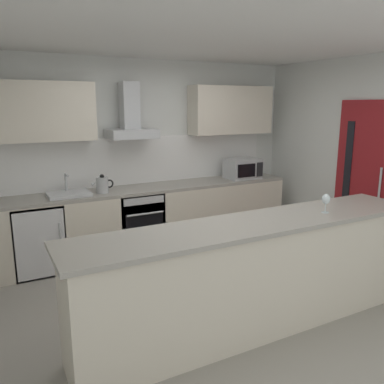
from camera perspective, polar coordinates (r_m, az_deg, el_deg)
The scene contains 16 objects.
ground at distance 4.27m, azimuth 3.21°, elevation -15.44°, with size 5.62×4.96×0.02m, color gray.
ceiling at distance 3.82m, azimuth 3.72°, elevation 21.85°, with size 5.62×4.96×0.02m, color white.
wall_back at distance 5.66m, azimuth -7.40°, elevation 5.42°, with size 5.62×0.12×2.60m, color silver.
wall_right at distance 5.44m, azimuth 25.36°, elevation 4.04°, with size 0.12×4.96×2.60m, color silver.
backsplash_tile at distance 5.60m, azimuth -7.11°, elevation 4.63°, with size 3.93×0.02×0.66m, color white.
counter_back at distance 5.48m, azimuth -5.74°, elevation -3.85°, with size 4.07×0.60×0.90m.
counter_island at distance 3.60m, azimuth 9.21°, elevation -11.86°, with size 3.39×0.64×1.01m.
upper_cabinets at distance 5.40m, azimuth -6.70°, elevation 11.60°, with size 4.01×0.32×0.70m.
side_door at distance 5.50m, azimuth 23.51°, elevation 1.41°, with size 0.08×0.85×2.05m.
oven at distance 5.37m, azimuth -7.96°, elevation -4.13°, with size 0.60×0.62×0.80m.
refrigerator at distance 5.12m, azimuth -21.47°, elevation -6.18°, with size 0.58×0.60×0.85m.
microwave at distance 5.99m, azimuth 7.34°, elevation 3.40°, with size 0.50×0.38×0.30m.
sink at distance 5.05m, azimuth -17.45°, elevation -0.19°, with size 0.50×0.40×0.26m.
kettle at distance 5.08m, azimuth -12.85°, elevation 1.04°, with size 0.29×0.15×0.24m.
range_hood at distance 5.28m, azimuth -8.89°, elevation 10.18°, with size 0.62×0.45×0.72m.
wine_glass at distance 3.82m, azimuth 18.83°, elevation -1.07°, with size 0.08×0.08×0.18m.
Camera 1 is at (-1.96, -3.22, 1.99)m, focal length 36.82 mm.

